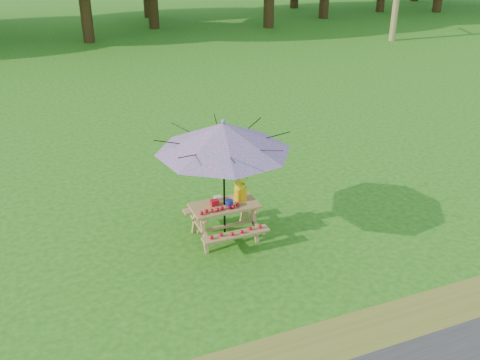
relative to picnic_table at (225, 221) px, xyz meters
name	(u,v)px	position (x,y,z in m)	size (l,w,h in m)	color
ground	(457,201)	(4.97, -0.50, -0.33)	(120.00, 120.00, 0.00)	#206413
picnic_table	(225,221)	(0.00, 0.00, 0.00)	(1.20, 1.32, 0.67)	#9E6647
patio_umbrella	(223,137)	(0.00, 0.00, 1.62)	(2.78, 2.78, 2.27)	black
produce_bins	(222,202)	(-0.04, 0.02, 0.40)	(0.36, 0.45, 0.13)	red
tomatoes_row	(220,209)	(-0.15, -0.18, 0.38)	(0.77, 0.13, 0.07)	red
flower_bucket	(240,185)	(0.35, 0.10, 0.62)	(0.39, 0.36, 0.52)	#FFB60D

